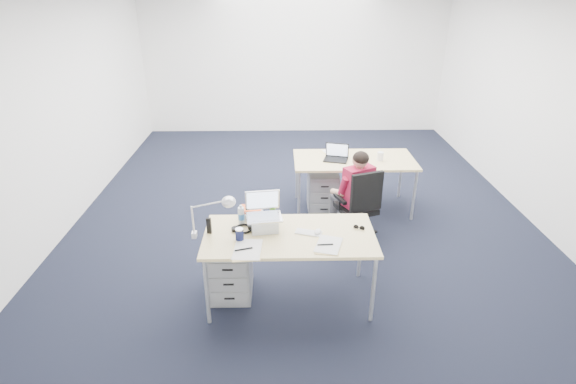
{
  "coord_description": "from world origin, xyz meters",
  "views": [
    {
      "loc": [
        -0.31,
        -5.69,
        2.87
      ],
      "look_at": [
        -0.22,
        -1.4,
        0.85
      ],
      "focal_mm": 28.0,
      "sensor_mm": 36.0,
      "label": 1
    }
  ],
  "objects": [
    {
      "name": "far_papers",
      "position": [
        0.4,
        0.11,
        0.73
      ],
      "size": [
        0.27,
        0.32,
        0.01
      ],
      "primitive_type": "cube",
      "rotation": [
        0.0,
        0.0,
        0.39
      ],
      "color": "white",
      "rests_on": "desk_far"
    },
    {
      "name": "water_bottle",
      "position": [
        -0.69,
        -1.86,
        0.83
      ],
      "size": [
        0.08,
        0.08,
        0.2
      ],
      "primitive_type": "cylinder",
      "rotation": [
        0.0,
        0.0,
        0.28
      ],
      "color": "silver",
      "rests_on": "desk_near"
    },
    {
      "name": "drawer_pedestal_far",
      "position": [
        0.28,
        -0.13,
        0.28
      ],
      "size": [
        0.4,
        0.5,
        0.55
      ],
      "primitive_type": "cube",
      "color": "#939798",
      "rests_on": "ground"
    },
    {
      "name": "can_koozie",
      "position": [
        -0.68,
        -2.17,
        0.79
      ],
      "size": [
        0.08,
        0.08,
        0.12
      ],
      "primitive_type": "cylinder",
      "rotation": [
        0.0,
        0.0,
        -0.1
      ],
      "color": "#141A40",
      "rests_on": "desk_near"
    },
    {
      "name": "desk_far",
      "position": [
        0.69,
        -0.12,
        0.68
      ],
      "size": [
        1.6,
        0.8,
        0.73
      ],
      "color": "#DAC17E",
      "rests_on": "ground"
    },
    {
      "name": "seated_person",
      "position": [
        0.55,
        -0.84,
        0.57
      ],
      "size": [
        0.54,
        0.67,
        1.13
      ],
      "rotation": [
        0.0,
        0.0,
        0.48
      ],
      "color": "#A61737",
      "rests_on": "ground"
    },
    {
      "name": "desk_near",
      "position": [
        -0.22,
        -2.07,
        0.68
      ],
      "size": [
        1.6,
        0.8,
        0.73
      ],
      "color": "#DAC17E",
      "rests_on": "ground"
    },
    {
      "name": "dark_laptop",
      "position": [
        0.43,
        -0.17,
        0.84
      ],
      "size": [
        0.37,
        0.37,
        0.22
      ],
      "primitive_type": null,
      "rotation": [
        0.0,
        0.0,
        -0.26
      ],
      "color": "black",
      "rests_on": "desk_far"
    },
    {
      "name": "wireless_keyboard",
      "position": [
        -0.04,
        -2.05,
        0.74
      ],
      "size": [
        0.27,
        0.17,
        0.01
      ],
      "primitive_type": "cube",
      "rotation": [
        0.0,
        0.0,
        -0.32
      ],
      "color": "white",
      "rests_on": "desk_near"
    },
    {
      "name": "room",
      "position": [
        0.0,
        0.0,
        1.71
      ],
      "size": [
        6.02,
        7.02,
        2.8
      ],
      "color": "white",
      "rests_on": "ground"
    },
    {
      "name": "far_cup",
      "position": [
        1.02,
        -0.18,
        0.79
      ],
      "size": [
        0.11,
        0.11,
        0.11
      ],
      "primitive_type": "cylinder",
      "rotation": [
        0.0,
        0.0,
        -0.42
      ],
      "color": "white",
      "rests_on": "desk_far"
    },
    {
      "name": "office_chair",
      "position": [
        0.61,
        -0.99,
        0.27
      ],
      "size": [
        0.77,
        0.77,
        0.95
      ],
      "rotation": [
        0.0,
        0.0,
        0.34
      ],
      "color": "black",
      "rests_on": "ground"
    },
    {
      "name": "cordless_phone",
      "position": [
        -0.97,
        -2.03,
        0.81
      ],
      "size": [
        0.05,
        0.03,
        0.16
      ],
      "primitive_type": "cube",
      "rotation": [
        0.0,
        0.0,
        -0.18
      ],
      "color": "black",
      "rests_on": "desk_near"
    },
    {
      "name": "floor",
      "position": [
        0.0,
        0.0,
        0.0
      ],
      "size": [
        7.0,
        7.0,
        0.0
      ],
      "primitive_type": "plane",
      "color": "black",
      "rests_on": "ground"
    },
    {
      "name": "computer_mouse",
      "position": [
        0.04,
        -2.06,
        0.75
      ],
      "size": [
        0.09,
        0.12,
        0.04
      ],
      "primitive_type": "ellipsoid",
      "rotation": [
        0.0,
        0.0,
        -0.3
      ],
      "color": "white",
      "rests_on": "desk_near"
    },
    {
      "name": "book_stack",
      "position": [
        -0.6,
        -1.72,
        0.78
      ],
      "size": [
        0.25,
        0.2,
        0.1
      ],
      "primitive_type": "cube",
      "rotation": [
        0.0,
        0.0,
        -0.16
      ],
      "color": "silver",
      "rests_on": "desk_near"
    },
    {
      "name": "sunglasses",
      "position": [
        0.44,
        -1.98,
        0.74
      ],
      "size": [
        0.12,
        0.09,
        0.03
      ],
      "primitive_type": null,
      "rotation": [
        0.0,
        0.0,
        -0.4
      ],
      "color": "black",
      "rests_on": "desk_near"
    },
    {
      "name": "papers_left",
      "position": [
        -0.61,
        -2.35,
        0.74
      ],
      "size": [
        0.24,
        0.34,
        0.01
      ],
      "primitive_type": "cube",
      "rotation": [
        0.0,
        0.0,
        -0.01
      ],
      "color": "#F1D38B",
      "rests_on": "desk_near"
    },
    {
      "name": "desk_lamp",
      "position": [
        -0.97,
        -2.1,
        0.94
      ],
      "size": [
        0.4,
        0.2,
        0.43
      ],
      "primitive_type": null,
      "rotation": [
        0.0,
        0.0,
        0.19
      ],
      "color": "silver",
      "rests_on": "desk_near"
    },
    {
      "name": "drawer_pedestal_near",
      "position": [
        -0.8,
        -1.97,
        0.28
      ],
      "size": [
        0.4,
        0.5,
        0.55
      ],
      "primitive_type": "cube",
      "color": "#939798",
      "rests_on": "ground"
    },
    {
      "name": "papers_right",
      "position": [
        0.11,
        -2.28,
        0.74
      ],
      "size": [
        0.28,
        0.34,
        0.01
      ],
      "primitive_type": "cube",
      "rotation": [
        0.0,
        0.0,
        -0.25
      ],
      "color": "#F1D38B",
      "rests_on": "desk_near"
    },
    {
      "name": "bear_figurine",
      "position": [
        -0.38,
        -1.79,
        0.81
      ],
      "size": [
        0.1,
        0.09,
        0.16
      ],
      "primitive_type": null,
      "rotation": [
        0.0,
        0.0,
        -0.28
      ],
      "color": "#31701D",
      "rests_on": "desk_near"
    },
    {
      "name": "silver_laptop",
      "position": [
        -0.46,
        -1.97,
        0.9
      ],
      "size": [
        0.36,
        0.3,
        0.35
      ],
      "primitive_type": null,
      "rotation": [
        0.0,
        0.0,
        0.13
      ],
      "color": "silver",
      "rests_on": "desk_near"
    },
    {
      "name": "headphones",
      "position": [
        -0.66,
        -1.98,
        0.75
      ],
      "size": [
        0.27,
        0.23,
        0.04
      ],
      "primitive_type": null,
      "rotation": [
        0.0,
        0.0,
        0.24
      ],
      "color": "black",
      "rests_on": "desk_near"
    }
  ]
}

